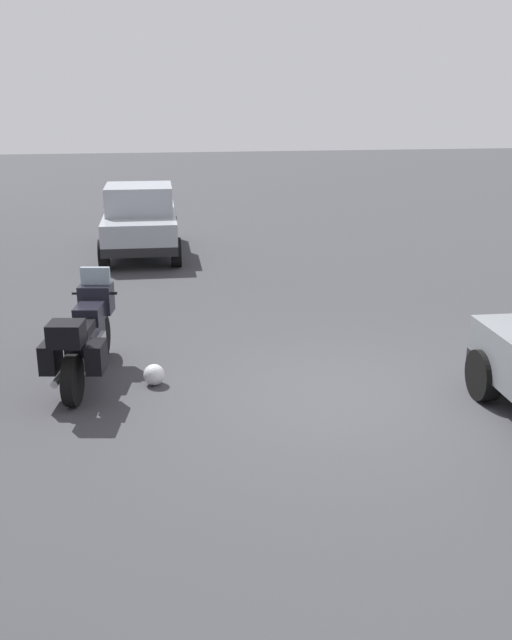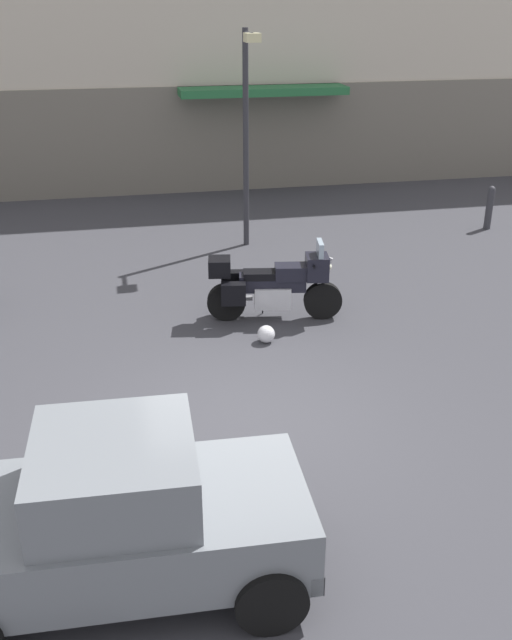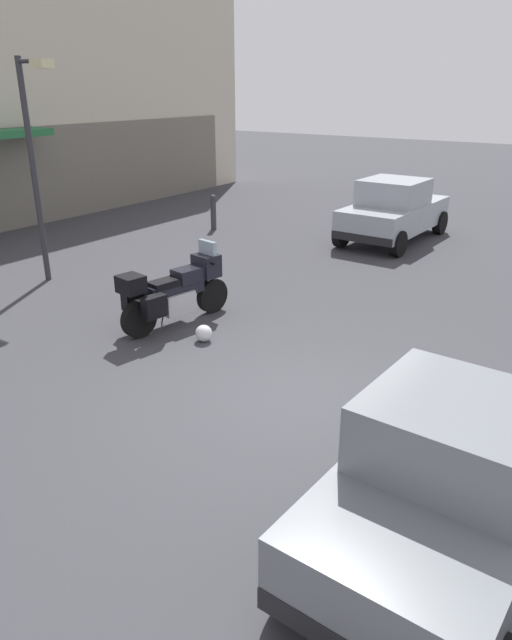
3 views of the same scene
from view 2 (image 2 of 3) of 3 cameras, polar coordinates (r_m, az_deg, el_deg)
ground_plane at (r=9.25m, az=-0.90°, el=-8.56°), size 80.00×80.00×0.00m
building_facade_rear at (r=20.94m, az=-8.39°, el=22.74°), size 29.56×3.40×9.13m
motorcycle at (r=12.00m, az=1.28°, el=2.81°), size 2.25×0.93×1.36m
helmet at (r=11.36m, az=0.80°, el=-1.12°), size 0.28×0.28×0.28m
car_compact_side at (r=6.80m, az=-10.76°, el=-14.95°), size 3.52×1.82×1.56m
streetlamp_curbside at (r=15.16m, az=-0.71°, el=15.59°), size 0.28×0.94×4.42m
bollard_curbside at (r=17.75m, az=17.92°, el=8.52°), size 0.16×0.16×1.01m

